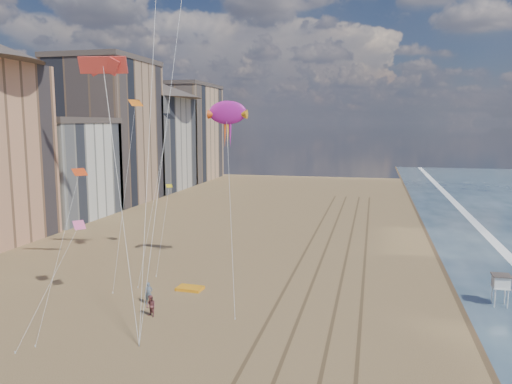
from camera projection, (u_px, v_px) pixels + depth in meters
wet_sand at (479, 264)px, 57.38m from camera, size 260.00×260.00×0.00m
tracks at (327, 280)px, 51.50m from camera, size 7.68×120.00×0.01m
buildings at (91, 136)px, 94.95m from camera, size 34.72×131.35×29.00m
lifeguard_stand at (501, 282)px, 43.94m from camera, size 1.57×1.57×2.83m
grounded_kite at (190, 288)px, 48.42m from camera, size 2.60×1.76×0.28m
show_kite at (227, 113)px, 52.06m from camera, size 4.32×6.89×21.09m
kite_flyer_a at (149, 293)px, 44.52m from camera, size 0.84×0.69×1.98m
kite_flyer_b at (151, 306)px, 41.59m from camera, size 1.12×1.04×1.84m
small_kites at (126, 148)px, 50.38m from camera, size 4.77×17.59×12.00m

